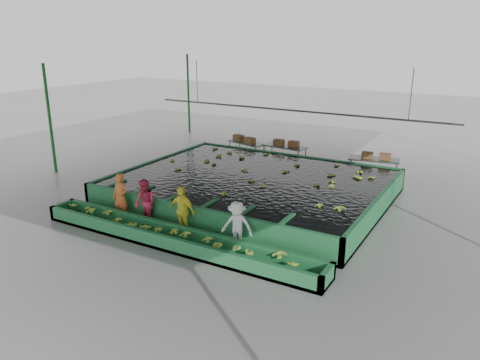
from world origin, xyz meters
The scene contains 21 objects.
ground centered at (0.00, 0.00, 0.00)m, with size 80.00×80.00×0.00m, color gray.
shed_roof centered at (0.00, 0.00, 5.00)m, with size 20.00×22.00×0.04m, color gray.
shed_posts centered at (0.00, 0.00, 2.50)m, with size 20.00×22.00×5.00m, color #185F28, non-canonical shape.
flotation_tank centered at (0.00, 1.50, 0.45)m, with size 10.00×8.00×0.90m, color #226F3C, non-canonical shape.
tank_water centered at (0.00, 1.50, 0.85)m, with size 9.70×7.70×0.00m, color black.
sorting_trough centered at (0.00, -3.60, 0.25)m, with size 10.00×1.00×0.50m, color #226F3C, non-canonical shape.
cableway_rail centered at (0.00, 5.00, 3.00)m, with size 0.08×0.08×14.00m, color #59605B.
rail_hanger_left centered at (-5.00, 5.00, 4.00)m, with size 0.04×0.04×2.00m, color #59605B.
rail_hanger_right centered at (5.00, 5.00, 4.00)m, with size 0.04×0.04×2.00m, color #59605B.
worker_a centered at (-2.88, -2.80, 0.83)m, with size 0.61×0.40×1.66m, color orange.
worker_b centered at (-1.78, -2.80, 0.81)m, with size 0.79×0.61×1.62m, color #CB2F50.
worker_c centered at (-0.25, -2.80, 0.82)m, with size 0.97×0.40×1.65m, color #FFF73B.
worker_d centered at (1.79, -2.80, 0.75)m, with size 0.97×0.56×1.50m, color white.
packing_table_left centered at (-3.02, 6.50, 0.47)m, with size 2.05×0.82×0.93m, color #59605B, non-canonical shape.
packing_table_mid centered at (-0.93, 6.52, 0.49)m, with size 2.16×0.86×0.98m, color #59605B, non-canonical shape.
packing_table_right centered at (3.51, 6.22, 0.49)m, with size 2.17×0.87×0.99m, color #59605B, non-canonical shape.
box_stack_left centered at (-3.17, 6.42, 0.93)m, with size 1.39×0.39×0.30m, color brown, non-canonical shape.
box_stack_mid centered at (-0.85, 6.51, 0.98)m, with size 1.29×0.36×0.28m, color brown, non-canonical shape.
box_stack_right centered at (3.60, 6.20, 0.99)m, with size 1.23×0.34×0.27m, color brown, non-canonical shape.
floating_bananas centered at (0.00, 2.30, 0.85)m, with size 9.15×6.24×0.12m, color #86A935, non-canonical shape.
trough_bananas centered at (0.00, -3.60, 0.40)m, with size 9.51×0.63×0.13m, color #86A935, non-canonical shape.
Camera 1 is at (8.32, -13.96, 6.24)m, focal length 35.00 mm.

